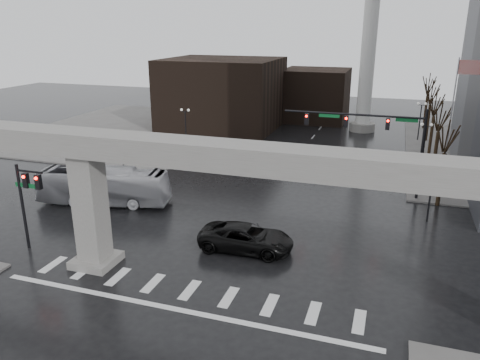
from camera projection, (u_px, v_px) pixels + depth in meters
The scene contains 23 objects.
ground at pixel (197, 282), 28.01m from camera, with size 160.00×160.00×0.00m, color black.
sidewalk_nw at pixel (131, 129), 68.18m from camera, with size 28.00×36.00×0.15m, color #63605E.
elevated_guideway at pixel (214, 174), 25.45m from camera, with size 48.00×2.60×8.70m.
building_far_left at pixel (222, 94), 68.42m from camera, with size 16.00×14.00×10.00m, color black.
building_far_mid at pixel (315, 95), 74.15m from camera, with size 10.00×10.00×8.00m, color black.
smokestack at pixel (370, 34), 63.39m from camera, with size 3.60×3.60×30.00m.
signal_mast_arm at pixel (377, 132), 40.39m from camera, with size 12.12×0.43×8.00m.
signal_left_pole at pixel (27, 193), 30.84m from camera, with size 2.30×0.30×6.00m.
flagpole_assembly at pixel (455, 110), 40.85m from camera, with size 2.06×0.12×12.00m.
lamp_right_0 at pixel (433, 179), 35.47m from camera, with size 1.22×0.32×5.11m.
lamp_right_1 at pixel (425, 139), 48.07m from camera, with size 1.22×0.32×5.11m.
lamp_right_2 at pixel (421, 115), 60.67m from camera, with size 1.22×0.32×5.11m.
lamp_left_0 at pixel (122, 150), 43.56m from camera, with size 1.22×0.32×5.11m.
lamp_left_1 at pixel (185, 122), 56.16m from camera, with size 1.22×0.32×5.11m.
lamp_left_2 at pixel (225, 104), 68.76m from camera, with size 1.22×0.32×5.11m.
tree_right_0 at pixel (442, 174), 38.99m from camera, with size 1.09×1.58×7.50m.
tree_right_1 at pixel (436, 150), 46.17m from camera, with size 1.09×1.61×7.67m.
tree_right_2 at pixel (432, 132), 53.35m from camera, with size 1.10×1.63×7.85m.
tree_right_3 at pixel (429, 119), 60.53m from camera, with size 1.11×1.66×8.02m.
tree_right_4 at pixel (426, 109), 67.71m from camera, with size 1.12×1.69×8.19m.
pickup_truck at pixel (246, 238), 31.68m from camera, with size 2.96×6.41×1.78m, color black.
city_bus at pixel (103, 186), 39.75m from camera, with size 2.62×11.21×3.12m, color silver.
far_car at pixel (238, 159), 50.81m from camera, with size 1.72×4.28×1.46m, color black.
Camera 1 is at (10.25, -22.56, 14.65)m, focal length 35.00 mm.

